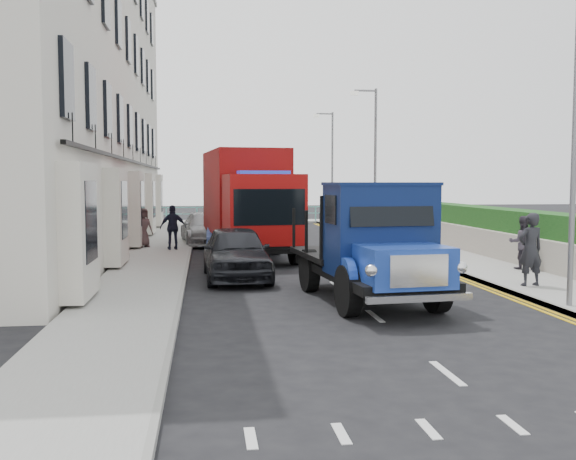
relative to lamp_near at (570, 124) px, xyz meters
The scene contains 22 objects.
ground 6.12m from the lamp_near, 154.42° to the left, with size 120.00×120.00×0.00m, color black.
pavement_west 14.98m from the lamp_near, 130.45° to the left, with size 2.40×38.00×0.12m, color gray.
pavement_east 11.74m from the lamp_near, 84.17° to the left, with size 2.60×38.00×0.12m, color gray.
promenade 31.53m from the lamp_near, 97.67° to the left, with size 30.00×2.50×0.12m, color gray.
sea_plane 62.27m from the lamp_near, 93.85° to the left, with size 120.00×120.00×0.00m, color slate.
terrace_west 20.52m from the lamp_near, 132.29° to the left, with size 6.31×30.20×14.25m.
garden_east 11.82m from the lamp_near, 74.59° to the left, with size 1.45×28.00×1.75m.
seafront_railing 30.68m from the lamp_near, 97.88° to the left, with size 13.00×0.08×1.11m.
lamp_near is the anchor object (origin of this frame).
lamp_mid 16.00m from the lamp_near, 90.00° to the left, with size 1.23×0.18×7.00m.
lamp_far 26.00m from the lamp_near, 90.00° to the left, with size 1.23×0.18×7.00m.
bedford_lorry 4.85m from the lamp_near, 164.48° to the left, with size 2.77×5.92×2.72m.
red_lorry 12.93m from the lamp_near, 118.18° to the left, with size 3.33×7.78×3.96m.
parked_car_front 9.30m from the lamp_near, 140.99° to the left, with size 1.80×4.48×1.53m, color black.
parked_car_mid 15.90m from the lamp_near, 115.83° to the left, with size 1.45×4.14×1.37m, color #5F79CB.
parked_car_rear 17.92m from the lamp_near, 115.64° to the left, with size 1.96×4.81×1.40m, color #9E9FA3.
seafront_car_left 29.56m from the lamp_near, 99.16° to the left, with size 2.39×5.17×1.44m, color black.
seafront_car_right 22.55m from the lamp_near, 99.49° to the left, with size 1.54×3.82×1.30m, color #AAABAF.
pedestrian_east_near 3.95m from the lamp_near, 77.16° to the left, with size 0.68×0.45×1.88m, color black.
pedestrian_east_far 6.65m from the lamp_near, 70.98° to the left, with size 0.79×0.61×1.62m, color #37313D.
pedestrian_west_near 15.78m from the lamp_near, 125.04° to the left, with size 1.02×0.43×1.74m, color black.
pedestrian_west_far 17.42m from the lamp_near, 126.31° to the left, with size 0.78×0.51×1.60m, color #463232.
Camera 1 is at (-3.47, -14.75, 2.78)m, focal length 40.00 mm.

